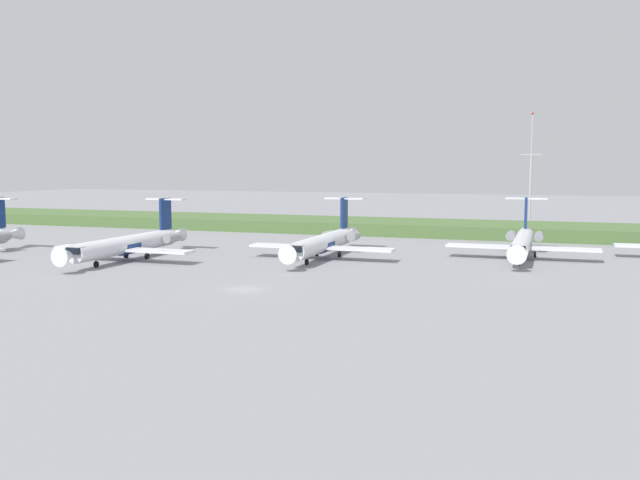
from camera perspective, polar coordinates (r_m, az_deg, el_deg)
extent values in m
plane|color=gray|center=(107.71, 0.51, -1.42)|extent=(500.00, 500.00, 0.00)
cube|color=#4C6B38|center=(147.84, 5.70, 1.12)|extent=(320.00, 20.00, 2.53)
cone|color=silver|center=(130.09, -24.33, 0.43)|extent=(2.30, 4.00, 2.29)
cylinder|color=gray|center=(125.07, -25.09, 0.27)|extent=(1.50, 3.40, 1.50)
cylinder|color=silver|center=(107.44, -15.82, -0.36)|extent=(2.70, 24.00, 2.70)
cone|color=silver|center=(96.76, -20.38, -1.22)|extent=(2.70, 3.00, 2.70)
cone|color=silver|center=(119.12, -11.98, 0.36)|extent=(2.30, 4.00, 2.29)
cube|color=black|center=(98.16, -19.69, -0.82)|extent=(2.02, 1.80, 0.90)
cylinder|color=navy|center=(107.45, -15.82, -0.44)|extent=(2.76, 3.60, 2.76)
cube|color=silver|center=(110.19, -18.63, -0.61)|extent=(11.00, 3.20, 0.36)
cube|color=silver|center=(103.42, -13.44, -0.89)|extent=(11.00, 3.20, 0.36)
cube|color=navy|center=(116.24, -12.78, 2.16)|extent=(0.36, 3.20, 5.20)
cube|color=silver|center=(116.35, -12.73, 3.34)|extent=(6.80, 1.80, 0.24)
cylinder|color=gray|center=(116.25, -14.15, 0.27)|extent=(1.50, 3.40, 1.50)
cylinder|color=gray|center=(113.85, -12.25, 0.19)|extent=(1.50, 3.40, 1.50)
cylinder|color=gray|center=(101.65, -18.19, -1.63)|extent=(0.20, 0.20, 0.65)
cylinder|color=black|center=(101.72, -18.18, -1.93)|extent=(0.30, 0.90, 0.90)
cylinder|color=black|center=(110.71, -15.89, -1.22)|extent=(0.35, 0.90, 0.90)
cylinder|color=black|center=(108.59, -14.24, -1.32)|extent=(0.35, 0.90, 0.90)
cylinder|color=silver|center=(105.62, 0.27, -0.24)|extent=(2.70, 24.00, 2.70)
cone|color=silver|center=(93.03, -2.41, -1.12)|extent=(2.70, 3.00, 2.70)
cone|color=silver|center=(118.88, 2.44, 0.48)|extent=(2.29, 4.00, 2.29)
cube|color=black|center=(94.73, -1.99, -0.70)|extent=(2.03, 1.80, 0.90)
cylinder|color=navy|center=(105.63, 0.27, -0.32)|extent=(2.76, 3.60, 2.76)
cube|color=silver|center=(106.80, -2.91, -0.50)|extent=(11.00, 3.20, 0.36)
cube|color=silver|center=(103.00, 3.20, -0.75)|extent=(11.00, 3.20, 0.36)
cube|color=navy|center=(115.69, 2.02, 2.29)|extent=(0.36, 3.20, 5.20)
cube|color=silver|center=(115.83, 2.07, 3.48)|extent=(6.80, 1.80, 0.24)
cylinder|color=gray|center=(114.98, 0.68, 0.39)|extent=(1.50, 3.40, 1.50)
cylinder|color=gray|center=(113.65, 2.84, 0.32)|extent=(1.50, 3.40, 1.50)
cylinder|color=gray|center=(98.84, -1.12, -1.53)|extent=(0.20, 0.20, 0.65)
cylinder|color=black|center=(98.91, -1.12, -1.85)|extent=(0.30, 0.90, 0.90)
cylinder|color=black|center=(108.73, -0.27, -1.11)|extent=(0.35, 0.90, 0.90)
cylinder|color=black|center=(107.54, 1.64, -1.20)|extent=(0.35, 0.90, 0.90)
cylinder|color=silver|center=(109.97, 16.51, -0.24)|extent=(2.70, 24.00, 2.70)
cone|color=silver|center=(96.58, 16.15, -1.09)|extent=(2.70, 3.00, 2.70)
cone|color=silver|center=(123.89, 16.81, 0.45)|extent=(2.30, 4.00, 2.29)
cube|color=black|center=(98.40, 16.21, -0.69)|extent=(2.02, 1.80, 0.90)
cylinder|color=navy|center=(109.99, 16.51, -0.32)|extent=(2.76, 3.60, 2.76)
cube|color=silver|center=(109.46, 13.39, -0.50)|extent=(11.00, 3.20, 0.36)
cube|color=silver|center=(108.96, 19.58, -0.72)|extent=(11.00, 3.20, 0.36)
cube|color=navy|center=(120.58, 16.81, 2.19)|extent=(0.36, 3.20, 5.20)
cube|color=silver|center=(120.75, 16.85, 3.33)|extent=(6.80, 1.80, 0.24)
cylinder|color=gray|center=(119.20, 15.64, 0.37)|extent=(1.50, 3.40, 1.50)
cylinder|color=gray|center=(119.03, 17.80, 0.29)|extent=(1.50, 3.40, 1.50)
cylinder|color=gray|center=(102.76, 16.30, -1.48)|extent=(0.20, 0.20, 0.65)
cylinder|color=black|center=(102.84, 16.29, -1.79)|extent=(0.30, 0.90, 0.90)
cylinder|color=black|center=(112.68, 15.57, -1.08)|extent=(0.35, 0.90, 0.90)
cylinder|color=black|center=(112.52, 17.50, -1.15)|extent=(0.35, 0.90, 0.90)
cylinder|color=#B2B2B7|center=(153.93, 17.12, 3.65)|extent=(0.50, 0.50, 16.33)
cylinder|color=#B2B2B7|center=(153.94, 17.27, 8.33)|extent=(0.28, 0.28, 8.79)
cube|color=#B2B2B7|center=(153.82, 17.22, 6.84)|extent=(4.40, 0.20, 0.20)
sphere|color=red|center=(154.20, 17.33, 10.05)|extent=(0.50, 0.50, 0.50)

